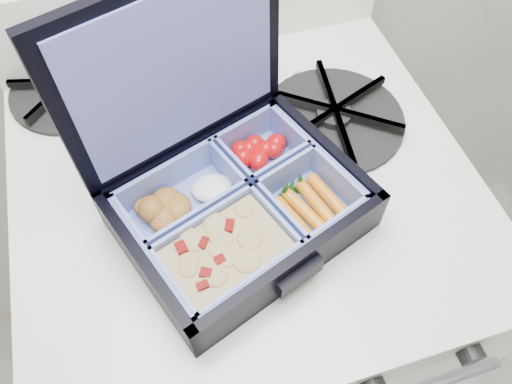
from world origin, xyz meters
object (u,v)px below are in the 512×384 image
object	(u,v)px
stove	(246,296)
burner_grate	(334,113)
fork	(261,121)
bento_box	(240,209)

from	to	relation	value
stove	burner_grate	distance (m)	0.44
burner_grate	fork	bearing A→B (deg)	164.89
stove	burner_grate	xyz separation A→B (m)	(0.14, 0.04, 0.42)
stove	bento_box	distance (m)	0.44
stove	bento_box	size ratio (longest dim) A/B	3.31
bento_box	stove	bearing A→B (deg)	54.37
burner_grate	fork	xyz separation A→B (m)	(-0.09, 0.02, -0.01)
bento_box	fork	bearing A→B (deg)	44.02
bento_box	fork	distance (m)	0.16
burner_grate	fork	size ratio (longest dim) A/B	1.00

